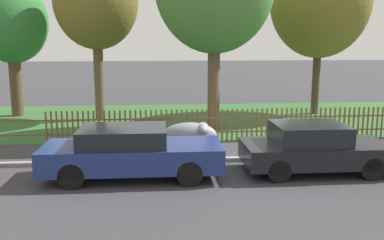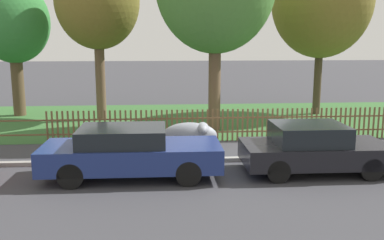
% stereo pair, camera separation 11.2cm
% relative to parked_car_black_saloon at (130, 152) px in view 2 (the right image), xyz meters
% --- Properties ---
extents(ground_plane, '(120.00, 120.00, 0.00)m').
position_rel_parked_car_black_saloon_xyz_m(ground_plane, '(3.97, 1.17, -0.69)').
color(ground_plane, '#38383D').
extents(kerb_stone, '(41.43, 0.20, 0.12)m').
position_rel_parked_car_black_saloon_xyz_m(kerb_stone, '(3.97, 1.27, -0.63)').
color(kerb_stone, gray).
rests_on(kerb_stone, ground).
extents(grass_strip, '(41.43, 8.64, 0.01)m').
position_rel_parked_car_black_saloon_xyz_m(grass_strip, '(3.97, 8.17, -0.69)').
color(grass_strip, '#33602D').
rests_on(grass_strip, ground).
extents(park_fence, '(41.43, 0.05, 1.14)m').
position_rel_parked_car_black_saloon_xyz_m(park_fence, '(3.97, 3.87, -0.12)').
color(park_fence, brown).
rests_on(park_fence, ground).
extents(parked_car_black_saloon, '(4.59, 1.78, 1.34)m').
position_rel_parked_car_black_saloon_xyz_m(parked_car_black_saloon, '(0.00, 0.00, 0.00)').
color(parked_car_black_saloon, navy).
rests_on(parked_car_black_saloon, ground).
extents(parked_car_navy_estate, '(3.89, 1.79, 1.33)m').
position_rel_parked_car_black_saloon_xyz_m(parked_car_navy_estate, '(4.88, 0.06, -0.02)').
color(parked_car_navy_estate, black).
rests_on(parked_car_navy_estate, ground).
extents(covered_motorcycle, '(1.81, 0.84, 1.03)m').
position_rel_parked_car_black_saloon_xyz_m(covered_motorcycle, '(1.74, 2.08, -0.07)').
color(covered_motorcycle, black).
rests_on(covered_motorcycle, ground).
extents(tree_nearest_kerb, '(3.25, 3.25, 6.19)m').
position_rel_parked_car_black_saloon_xyz_m(tree_nearest_kerb, '(-5.80, 9.68, 3.56)').
color(tree_nearest_kerb, brown).
rests_on(tree_nearest_kerb, ground).
extents(tree_behind_motorcycle, '(3.61, 3.61, 7.25)m').
position_rel_parked_car_black_saloon_xyz_m(tree_behind_motorcycle, '(-1.81, 8.38, 4.44)').
color(tree_behind_motorcycle, brown).
rests_on(tree_behind_motorcycle, ground).
extents(tree_far_left, '(4.60, 4.60, 7.96)m').
position_rel_parked_car_black_saloon_xyz_m(tree_far_left, '(8.31, 9.05, 4.61)').
color(tree_far_left, '#473828').
rests_on(tree_far_left, ground).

